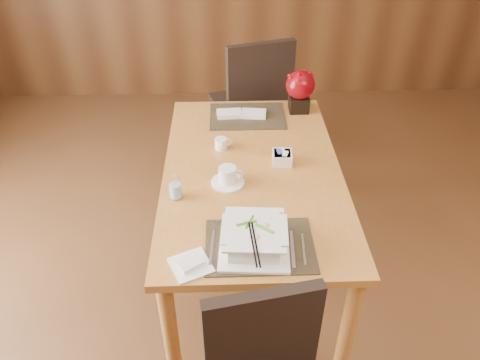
{
  "coord_description": "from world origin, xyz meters",
  "views": [
    {
      "loc": [
        -0.13,
        -1.33,
        2.13
      ],
      "look_at": [
        -0.07,
        0.35,
        0.87
      ],
      "focal_mm": 35.0,
      "sensor_mm": 36.0,
      "label": 1
    }
  ],
  "objects_px": {
    "berry_decor": "(300,89)",
    "bread_plate": "(191,265)",
    "far_chair": "(253,99)",
    "dining_table": "(252,184)",
    "soup_setting": "(254,239)",
    "sugar_caddy": "(282,158)",
    "creamer_jug": "(221,144)",
    "coffee_cup": "(228,177)",
    "water_glass": "(175,185)"
  },
  "relations": [
    {
      "from": "soup_setting",
      "to": "coffee_cup",
      "type": "height_order",
      "value": "soup_setting"
    },
    {
      "from": "far_chair",
      "to": "berry_decor",
      "type": "bearing_deg",
      "value": 101.02
    },
    {
      "from": "coffee_cup",
      "to": "far_chair",
      "type": "bearing_deg",
      "value": 80.7
    },
    {
      "from": "creamer_jug",
      "to": "bread_plate",
      "type": "relative_size",
      "value": 0.56
    },
    {
      "from": "soup_setting",
      "to": "sugar_caddy",
      "type": "distance_m",
      "value": 0.65
    },
    {
      "from": "dining_table",
      "to": "sugar_caddy",
      "type": "xyz_separation_m",
      "value": [
        0.16,
        0.05,
        0.13
      ]
    },
    {
      "from": "berry_decor",
      "to": "bread_plate",
      "type": "relative_size",
      "value": 1.73
    },
    {
      "from": "water_glass",
      "to": "berry_decor",
      "type": "bearing_deg",
      "value": 50.45
    },
    {
      "from": "dining_table",
      "to": "soup_setting",
      "type": "distance_m",
      "value": 0.59
    },
    {
      "from": "coffee_cup",
      "to": "bread_plate",
      "type": "height_order",
      "value": "coffee_cup"
    },
    {
      "from": "dining_table",
      "to": "bread_plate",
      "type": "height_order",
      "value": "bread_plate"
    },
    {
      "from": "berry_decor",
      "to": "bread_plate",
      "type": "bearing_deg",
      "value": -115.14
    },
    {
      "from": "soup_setting",
      "to": "sugar_caddy",
      "type": "xyz_separation_m",
      "value": [
        0.18,
        0.62,
        -0.03
      ]
    },
    {
      "from": "far_chair",
      "to": "soup_setting",
      "type": "bearing_deg",
      "value": 70.11
    },
    {
      "from": "creamer_jug",
      "to": "sugar_caddy",
      "type": "bearing_deg",
      "value": -37.66
    },
    {
      "from": "creamer_jug",
      "to": "far_chair",
      "type": "relative_size",
      "value": 0.08
    },
    {
      "from": "dining_table",
      "to": "water_glass",
      "type": "relative_size",
      "value": 10.53
    },
    {
      "from": "coffee_cup",
      "to": "berry_decor",
      "type": "distance_m",
      "value": 0.86
    },
    {
      "from": "far_chair",
      "to": "bread_plate",
      "type": "bearing_deg",
      "value": 62.04
    },
    {
      "from": "creamer_jug",
      "to": "bread_plate",
      "type": "distance_m",
      "value": 0.86
    },
    {
      "from": "soup_setting",
      "to": "water_glass",
      "type": "relative_size",
      "value": 2.12
    },
    {
      "from": "berry_decor",
      "to": "bread_plate",
      "type": "xyz_separation_m",
      "value": [
        -0.6,
        -1.27,
        -0.14
      ]
    },
    {
      "from": "coffee_cup",
      "to": "creamer_jug",
      "type": "relative_size",
      "value": 1.94
    },
    {
      "from": "soup_setting",
      "to": "creamer_jug",
      "type": "xyz_separation_m",
      "value": [
        -0.13,
        0.77,
        -0.03
      ]
    },
    {
      "from": "coffee_cup",
      "to": "water_glass",
      "type": "bearing_deg",
      "value": -157.49
    },
    {
      "from": "coffee_cup",
      "to": "creamer_jug",
      "type": "distance_m",
      "value": 0.32
    },
    {
      "from": "dining_table",
      "to": "creamer_jug",
      "type": "xyz_separation_m",
      "value": [
        -0.16,
        0.2,
        0.13
      ]
    },
    {
      "from": "berry_decor",
      "to": "far_chair",
      "type": "relative_size",
      "value": 0.24
    },
    {
      "from": "berry_decor",
      "to": "far_chair",
      "type": "xyz_separation_m",
      "value": [
        -0.25,
        0.47,
        -0.3
      ]
    },
    {
      "from": "creamer_jug",
      "to": "sugar_caddy",
      "type": "height_order",
      "value": "same"
    },
    {
      "from": "creamer_jug",
      "to": "coffee_cup",
      "type": "bearing_deg",
      "value": -96.85
    },
    {
      "from": "water_glass",
      "to": "sugar_caddy",
      "type": "height_order",
      "value": "water_glass"
    },
    {
      "from": "soup_setting",
      "to": "sugar_caddy",
      "type": "height_order",
      "value": "soup_setting"
    },
    {
      "from": "berry_decor",
      "to": "water_glass",
      "type": "bearing_deg",
      "value": -129.55
    },
    {
      "from": "dining_table",
      "to": "sugar_caddy",
      "type": "height_order",
      "value": "sugar_caddy"
    },
    {
      "from": "soup_setting",
      "to": "sugar_caddy",
      "type": "bearing_deg",
      "value": 77.68
    },
    {
      "from": "soup_setting",
      "to": "coffee_cup",
      "type": "relative_size",
      "value": 1.86
    },
    {
      "from": "water_glass",
      "to": "bread_plate",
      "type": "distance_m",
      "value": 0.45
    },
    {
      "from": "coffee_cup",
      "to": "creamer_jug",
      "type": "height_order",
      "value": "coffee_cup"
    },
    {
      "from": "coffee_cup",
      "to": "sugar_caddy",
      "type": "bearing_deg",
      "value": 30.86
    },
    {
      "from": "soup_setting",
      "to": "far_chair",
      "type": "relative_size",
      "value": 0.29
    },
    {
      "from": "bread_plate",
      "to": "soup_setting",
      "type": "bearing_deg",
      "value": 18.53
    },
    {
      "from": "dining_table",
      "to": "berry_decor",
      "type": "relative_size",
      "value": 5.85
    },
    {
      "from": "dining_table",
      "to": "soup_setting",
      "type": "xyz_separation_m",
      "value": [
        -0.02,
        -0.57,
        0.15
      ]
    },
    {
      "from": "sugar_caddy",
      "to": "bread_plate",
      "type": "height_order",
      "value": "sugar_caddy"
    },
    {
      "from": "soup_setting",
      "to": "sugar_caddy",
      "type": "relative_size",
      "value": 3.03
    },
    {
      "from": "soup_setting",
      "to": "berry_decor",
      "type": "height_order",
      "value": "berry_decor"
    },
    {
      "from": "sugar_caddy",
      "to": "dining_table",
      "type": "bearing_deg",
      "value": -160.61
    },
    {
      "from": "soup_setting",
      "to": "water_glass",
      "type": "distance_m",
      "value": 0.49
    },
    {
      "from": "water_glass",
      "to": "coffee_cup",
      "type": "bearing_deg",
      "value": 22.51
    }
  ]
}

